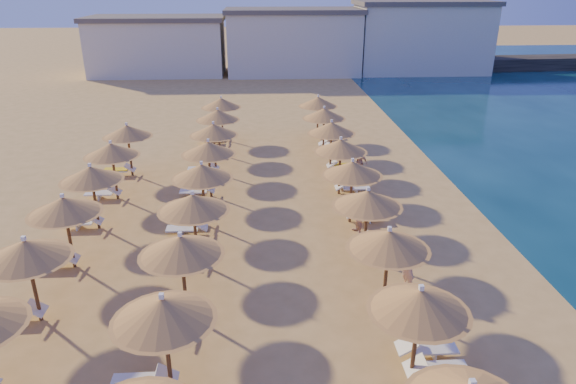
{
  "coord_description": "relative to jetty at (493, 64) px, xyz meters",
  "views": [
    {
      "loc": [
        -0.52,
        -17.67,
        10.29
      ],
      "look_at": [
        0.73,
        4.0,
        1.3
      ],
      "focal_mm": 32.0,
      "sensor_mm": 36.0,
      "label": 1
    }
  ],
  "objects": [
    {
      "name": "beachgoer_a",
      "position": [
        -23.76,
        -47.32,
        0.09
      ],
      "size": [
        0.6,
        0.72,
        1.68
      ],
      "primitive_type": "imported",
      "rotation": [
        0.0,
        0.0,
        -1.2
      ],
      "color": "tan",
      "rests_on": "ground"
    },
    {
      "name": "beachgoer_b",
      "position": [
        -24.8,
        -42.91,
        0.08
      ],
      "size": [
        0.73,
        0.88,
        1.67
      ],
      "primitive_type": "imported",
      "rotation": [
        0.0,
        0.0,
        -1.44
      ],
      "color": "tan",
      "rests_on": "ground"
    },
    {
      "name": "hotel_blocks",
      "position": [
        -23.78,
        -0.67,
        2.95
      ],
      "size": [
        46.5,
        9.01,
        8.1
      ],
      "color": "silver",
      "rests_on": "ground"
    },
    {
      "name": "jetty",
      "position": [
        0.0,
        0.0,
        0.0
      ],
      "size": [
        30.2,
        5.93,
        1.5
      ],
      "primitive_type": "cube",
      "rotation": [
        0.0,
        0.0,
        0.06
      ],
      "color": "black",
      "rests_on": "ground"
    },
    {
      "name": "parasol_row_inland",
      "position": [
        -36.19,
        -43.36,
        1.8
      ],
      "size": [
        2.74,
        19.58,
        3.07
      ],
      "color": "brown",
      "rests_on": "ground"
    },
    {
      "name": "beachgoer_c",
      "position": [
        -23.34,
        -35.76,
        0.05
      ],
      "size": [
        1.0,
        0.81,
        1.59
      ],
      "primitive_type": "imported",
      "rotation": [
        0.0,
        0.0,
        -0.53
      ],
      "color": "tan",
      "rests_on": "ground"
    },
    {
      "name": "ground",
      "position": [
        -28.4,
        -45.09,
        -0.75
      ],
      "size": [
        220.0,
        220.0,
        0.0
      ],
      "primitive_type": "plane",
      "color": "tan",
      "rests_on": "ground"
    },
    {
      "name": "loungers",
      "position": [
        -29.71,
        -43.46,
        -0.41
      ],
      "size": [
        14.51,
        30.94,
        0.66
      ],
      "color": "white",
      "rests_on": "ground"
    },
    {
      "name": "parasol_row_east",
      "position": [
        -24.86,
        -43.36,
        1.8
      ],
      "size": [
        2.74,
        33.05,
        3.07
      ],
      "color": "brown",
      "rests_on": "ground"
    },
    {
      "name": "parasol_row_west",
      "position": [
        -31.46,
        -43.36,
        1.8
      ],
      "size": [
        2.74,
        33.05,
        3.07
      ],
      "color": "brown",
      "rests_on": "ground"
    }
  ]
}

